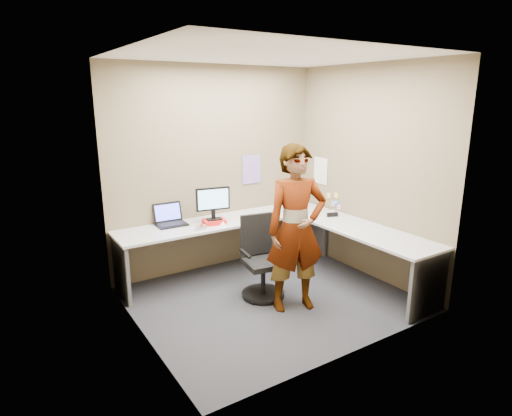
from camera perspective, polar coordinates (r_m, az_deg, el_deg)
ground at (r=5.12m, az=1.92°, el=-11.98°), size 3.00×3.00×0.00m
wall_back at (r=5.77m, az=-5.31°, el=5.17°), size 3.00×0.00×3.00m
wall_right at (r=5.65m, az=14.72°, el=4.54°), size 0.00×2.70×2.70m
wall_left at (r=4.04m, az=-15.76°, el=0.52°), size 0.00×2.70×2.70m
ceiling at (r=4.59m, az=2.22°, el=19.68°), size 3.00×3.00×0.00m
desk at (r=5.42m, az=3.47°, el=-3.72°), size 2.98×2.58×0.73m
paper_ream at (r=5.45m, az=-5.60°, el=-1.83°), size 0.30×0.24×0.05m
monitor at (r=5.39m, az=-5.75°, el=0.97°), size 0.43×0.16×0.41m
laptop at (r=5.50m, az=-11.42°, el=-1.46°), size 0.37×0.31×0.26m
trackball_mouse at (r=5.24m, az=-7.31°, el=-2.58°), size 0.12×0.08×0.07m
origami at (r=5.34m, az=-4.42°, el=-2.11°), size 0.10×0.10×0.06m
stapler at (r=5.83m, az=10.15°, el=-0.88°), size 0.15×0.09×0.05m
flower at (r=5.83m, az=10.60°, el=0.29°), size 0.07×0.07×0.22m
calendar_purple at (r=6.04m, az=-0.60°, el=5.17°), size 0.30×0.01×0.40m
calendar_white at (r=6.30m, az=8.60°, el=4.94°), size 0.01×0.28×0.38m
sticky_note_a at (r=6.10m, az=10.65°, el=1.66°), size 0.01×0.07×0.07m
sticky_note_b at (r=6.17m, az=10.28°, el=0.57°), size 0.01×0.07×0.07m
sticky_note_c at (r=6.09m, az=11.03°, el=0.16°), size 0.01×0.07×0.07m
sticky_note_d at (r=6.21m, az=9.70°, el=1.66°), size 0.01×0.07×0.07m
office_chair at (r=5.06m, az=0.70°, el=-7.49°), size 0.52×0.50×0.95m
person at (r=4.63m, az=5.37°, el=-2.81°), size 0.76×0.61×1.83m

